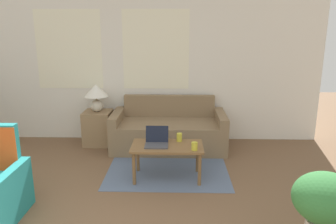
{
  "coord_description": "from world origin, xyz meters",
  "views": [
    {
      "loc": [
        1.0,
        -1.9,
        1.91
      ],
      "look_at": [
        0.87,
        2.57,
        0.75
      ],
      "focal_mm": 35.0,
      "sensor_mm": 36.0,
      "label": 1
    }
  ],
  "objects_px": {
    "laptop": "(157,141)",
    "potted_plant": "(326,204)",
    "table_lamp": "(96,94)",
    "coffee_table": "(167,149)",
    "couch": "(169,132)",
    "cup_yellow": "(194,146)",
    "cup_navy": "(179,137)"
  },
  "relations": [
    {
      "from": "laptop",
      "to": "potted_plant",
      "type": "relative_size",
      "value": 0.41
    },
    {
      "from": "table_lamp",
      "to": "potted_plant",
      "type": "xyz_separation_m",
      "value": [
        2.6,
        -2.64,
        -0.42
      ]
    },
    {
      "from": "coffee_table",
      "to": "laptop",
      "type": "relative_size",
      "value": 3.12
    },
    {
      "from": "couch",
      "to": "cup_yellow",
      "type": "distance_m",
      "value": 1.37
    },
    {
      "from": "cup_yellow",
      "to": "potted_plant",
      "type": "distance_m",
      "value": 1.62
    },
    {
      "from": "cup_yellow",
      "to": "potted_plant",
      "type": "height_order",
      "value": "potted_plant"
    },
    {
      "from": "couch",
      "to": "cup_yellow",
      "type": "height_order",
      "value": "couch"
    },
    {
      "from": "couch",
      "to": "table_lamp",
      "type": "distance_m",
      "value": 1.33
    },
    {
      "from": "couch",
      "to": "laptop",
      "type": "height_order",
      "value": "couch"
    },
    {
      "from": "coffee_table",
      "to": "laptop",
      "type": "bearing_deg",
      "value": 178.37
    },
    {
      "from": "couch",
      "to": "coffee_table",
      "type": "xyz_separation_m",
      "value": [
        0.01,
        -1.14,
        0.13
      ]
    },
    {
      "from": "couch",
      "to": "table_lamp",
      "type": "height_order",
      "value": "table_lamp"
    },
    {
      "from": "table_lamp",
      "to": "cup_yellow",
      "type": "xyz_separation_m",
      "value": [
        1.54,
        -1.43,
        -0.36
      ]
    },
    {
      "from": "cup_yellow",
      "to": "table_lamp",
      "type": "bearing_deg",
      "value": 137.11
    },
    {
      "from": "coffee_table",
      "to": "cup_yellow",
      "type": "relative_size",
      "value": 9.17
    },
    {
      "from": "coffee_table",
      "to": "couch",
      "type": "bearing_deg",
      "value": 90.46
    },
    {
      "from": "couch",
      "to": "cup_navy",
      "type": "xyz_separation_m",
      "value": [
        0.16,
        -0.99,
        0.24
      ]
    },
    {
      "from": "laptop",
      "to": "cup_navy",
      "type": "distance_m",
      "value": 0.33
    },
    {
      "from": "couch",
      "to": "potted_plant",
      "type": "relative_size",
      "value": 2.53
    },
    {
      "from": "table_lamp",
      "to": "laptop",
      "type": "distance_m",
      "value": 1.69
    },
    {
      "from": "table_lamp",
      "to": "cup_navy",
      "type": "bearing_deg",
      "value": -39.47
    },
    {
      "from": "laptop",
      "to": "cup_navy",
      "type": "relative_size",
      "value": 2.67
    },
    {
      "from": "cup_navy",
      "to": "cup_yellow",
      "type": "height_order",
      "value": "cup_navy"
    },
    {
      "from": "potted_plant",
      "to": "table_lamp",
      "type": "bearing_deg",
      "value": 134.58
    },
    {
      "from": "couch",
      "to": "cup_navy",
      "type": "bearing_deg",
      "value": -80.6
    },
    {
      "from": "couch",
      "to": "cup_navy",
      "type": "distance_m",
      "value": 1.03
    },
    {
      "from": "laptop",
      "to": "cup_yellow",
      "type": "height_order",
      "value": "laptop"
    },
    {
      "from": "table_lamp",
      "to": "cup_yellow",
      "type": "height_order",
      "value": "table_lamp"
    },
    {
      "from": "couch",
      "to": "table_lamp",
      "type": "xyz_separation_m",
      "value": [
        -1.19,
        0.12,
        0.6
      ]
    },
    {
      "from": "coffee_table",
      "to": "cup_yellow",
      "type": "xyz_separation_m",
      "value": [
        0.34,
        -0.16,
        0.11
      ]
    },
    {
      "from": "cup_navy",
      "to": "cup_yellow",
      "type": "distance_m",
      "value": 0.36
    },
    {
      "from": "laptop",
      "to": "cup_navy",
      "type": "bearing_deg",
      "value": 27.47
    }
  ]
}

